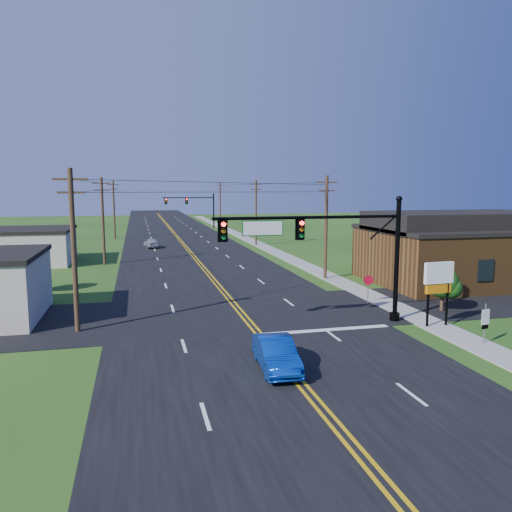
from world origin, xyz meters
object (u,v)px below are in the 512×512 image
object	(u,v)px
signal_mast_main	(326,244)
stop_sign	(368,283)
route_sign	(485,321)
blue_car	(276,354)
signal_mast_far	(192,205)

from	to	relation	value
signal_mast_main	stop_sign	xyz separation A→B (m)	(4.92, 4.52, -3.31)
route_sign	stop_sign	bearing A→B (deg)	89.19
signal_mast_main	route_sign	world-z (taller)	signal_mast_main
route_sign	stop_sign	distance (m)	9.84
blue_car	stop_sign	world-z (taller)	stop_sign
blue_car	stop_sign	size ratio (longest dim) A/B	2.12
signal_mast_main	blue_car	bearing A→B (deg)	-127.21
signal_mast_main	stop_sign	world-z (taller)	signal_mast_main
signal_mast_far	route_sign	distance (m)	77.51
signal_mast_main	stop_sign	bearing A→B (deg)	42.60
route_sign	signal_mast_main	bearing A→B (deg)	131.22
signal_mast_far	blue_car	distance (m)	78.41
blue_car	route_sign	distance (m)	11.41
signal_mast_main	blue_car	distance (m)	8.75
signal_mast_far	route_sign	xyz separation A→B (m)	(6.56, -77.16, -3.31)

